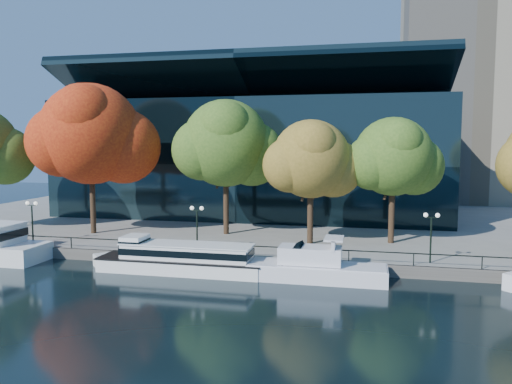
% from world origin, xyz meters
% --- Properties ---
extents(ground, '(160.00, 160.00, 0.00)m').
position_xyz_m(ground, '(0.00, 0.00, 0.00)').
color(ground, black).
rests_on(ground, ground).
extents(promenade, '(90.00, 67.08, 1.00)m').
position_xyz_m(promenade, '(0.00, 36.38, 0.50)').
color(promenade, slate).
rests_on(promenade, ground).
extents(railing, '(88.20, 0.08, 0.99)m').
position_xyz_m(railing, '(0.00, 3.25, 1.94)').
color(railing, black).
rests_on(railing, promenade).
extents(convention_building, '(50.00, 24.57, 21.43)m').
position_xyz_m(convention_building, '(-4.00, 31.79, 8.51)').
color(convention_building, black).
rests_on(convention_building, ground).
extents(office_tower, '(22.50, 22.50, 65.90)m').
position_xyz_m(office_tower, '(28.00, 55.00, 33.02)').
color(office_tower, gray).
rests_on(office_tower, ground).
extents(tour_boat, '(15.16, 3.38, 2.88)m').
position_xyz_m(tour_boat, '(-3.81, 0.97, 1.22)').
color(tour_boat, white).
rests_on(tour_boat, ground).
extents(cruiser_near, '(11.76, 3.03, 3.41)m').
position_xyz_m(cruiser_near, '(7.21, 0.90, 1.06)').
color(cruiser_near, white).
rests_on(cruiser_near, ground).
extents(tree_1, '(13.20, 10.82, 15.79)m').
position_xyz_m(tree_1, '(-16.88, 10.55, 11.29)').
color(tree_1, black).
rests_on(tree_1, promenade).
extents(tree_2, '(11.34, 9.30, 14.08)m').
position_xyz_m(tree_2, '(-2.95, 13.17, 10.35)').
color(tree_2, black).
rests_on(tree_2, promenade).
extents(tree_3, '(9.25, 7.59, 11.78)m').
position_xyz_m(tree_3, '(6.25, 10.00, 8.91)').
color(tree_3, black).
rests_on(tree_3, promenade).
extents(tree_4, '(9.33, 7.65, 12.02)m').
position_xyz_m(tree_4, '(13.82, 12.04, 9.12)').
color(tree_4, black).
rests_on(tree_4, promenade).
extents(lamp_0, '(1.26, 0.36, 4.03)m').
position_xyz_m(lamp_0, '(-19.91, 4.50, 3.98)').
color(lamp_0, black).
rests_on(lamp_0, promenade).
extents(lamp_1, '(1.26, 0.36, 4.03)m').
position_xyz_m(lamp_1, '(-3.30, 4.50, 3.98)').
color(lamp_1, black).
rests_on(lamp_1, promenade).
extents(lamp_2, '(1.26, 0.36, 4.03)m').
position_xyz_m(lamp_2, '(16.38, 4.50, 3.98)').
color(lamp_2, black).
rests_on(lamp_2, promenade).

